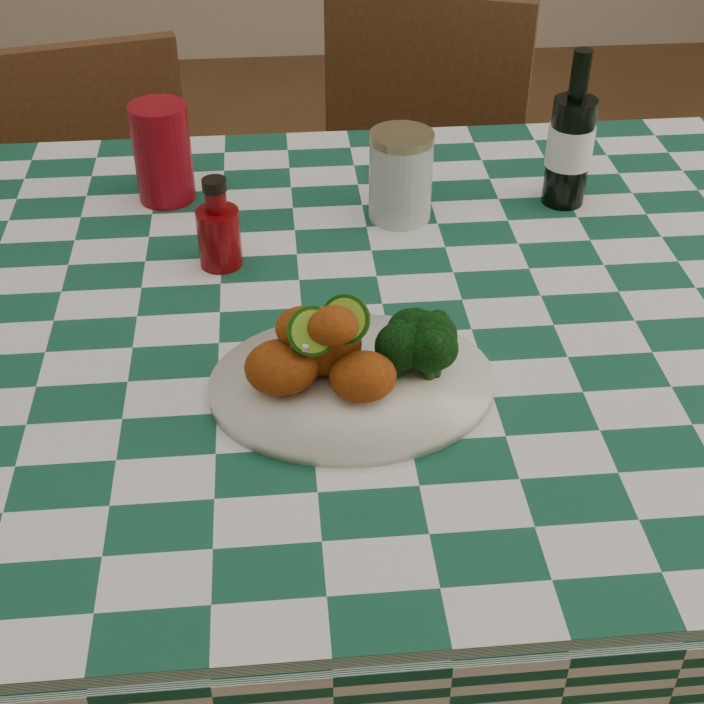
{
  "coord_description": "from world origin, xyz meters",
  "views": [
    {
      "loc": [
        -0.03,
        -1.02,
        1.49
      ],
      "look_at": [
        0.05,
        -0.17,
        0.84
      ],
      "focal_mm": 50.0,
      "sensor_mm": 36.0,
      "label": 1
    }
  ],
  "objects_px": {
    "red_tumbler": "(163,153)",
    "mason_jar": "(401,176)",
    "dining_table": "(310,523)",
    "plate": "(352,385)",
    "wooden_chair_right": "(401,246)",
    "beer_bottle": "(572,129)",
    "ketchup_bottle": "(218,223)",
    "wooden_chair_left": "(119,268)",
    "fried_chicken_pile": "(332,344)"
  },
  "relations": [
    {
      "from": "fried_chicken_pile",
      "to": "wooden_chair_right",
      "type": "xyz_separation_m",
      "value": [
        0.2,
        0.86,
        -0.4
      ]
    },
    {
      "from": "red_tumbler",
      "to": "wooden_chair_left",
      "type": "distance_m",
      "value": 0.64
    },
    {
      "from": "beer_bottle",
      "to": "red_tumbler",
      "type": "bearing_deg",
      "value": 173.76
    },
    {
      "from": "red_tumbler",
      "to": "fried_chicken_pile",
      "type": "bearing_deg",
      "value": -66.1
    },
    {
      "from": "fried_chicken_pile",
      "to": "red_tumbler",
      "type": "bearing_deg",
      "value": 113.9
    },
    {
      "from": "dining_table",
      "to": "wooden_chair_left",
      "type": "xyz_separation_m",
      "value": [
        -0.35,
        0.73,
        0.02
      ]
    },
    {
      "from": "dining_table",
      "to": "mason_jar",
      "type": "height_order",
      "value": "mason_jar"
    },
    {
      "from": "plate",
      "to": "red_tumbler",
      "type": "bearing_deg",
      "value": 116.01
    },
    {
      "from": "mason_jar",
      "to": "beer_bottle",
      "type": "relative_size",
      "value": 0.56
    },
    {
      "from": "wooden_chair_right",
      "to": "dining_table",
      "type": "bearing_deg",
      "value": -88.13
    },
    {
      "from": "red_tumbler",
      "to": "beer_bottle",
      "type": "xyz_separation_m",
      "value": [
        0.58,
        -0.06,
        0.04
      ]
    },
    {
      "from": "dining_table",
      "to": "ketchup_bottle",
      "type": "relative_size",
      "value": 13.21
    },
    {
      "from": "ketchup_bottle",
      "to": "wooden_chair_left",
      "type": "bearing_deg",
      "value": 112.19
    },
    {
      "from": "mason_jar",
      "to": "beer_bottle",
      "type": "distance_m",
      "value": 0.25
    },
    {
      "from": "plate",
      "to": "ketchup_bottle",
      "type": "height_order",
      "value": "ketchup_bottle"
    },
    {
      "from": "fried_chicken_pile",
      "to": "ketchup_bottle",
      "type": "xyz_separation_m",
      "value": [
        -0.13,
        0.28,
        -0.0
      ]
    },
    {
      "from": "wooden_chair_right",
      "to": "fried_chicken_pile",
      "type": "bearing_deg",
      "value": -82.96
    },
    {
      "from": "wooden_chair_left",
      "to": "wooden_chair_right",
      "type": "height_order",
      "value": "wooden_chair_right"
    },
    {
      "from": "red_tumbler",
      "to": "beer_bottle",
      "type": "distance_m",
      "value": 0.59
    },
    {
      "from": "ketchup_bottle",
      "to": "plate",
      "type": "bearing_deg",
      "value": -62.08
    },
    {
      "from": "plate",
      "to": "fried_chicken_pile",
      "type": "relative_size",
      "value": 2.09
    },
    {
      "from": "mason_jar",
      "to": "wooden_chair_left",
      "type": "xyz_separation_m",
      "value": [
        -0.5,
        0.51,
        -0.44
      ]
    },
    {
      "from": "fried_chicken_pile",
      "to": "ketchup_bottle",
      "type": "height_order",
      "value": "ketchup_bottle"
    },
    {
      "from": "red_tumbler",
      "to": "ketchup_bottle",
      "type": "height_order",
      "value": "red_tumbler"
    },
    {
      "from": "beer_bottle",
      "to": "mason_jar",
      "type": "bearing_deg",
      "value": -174.53
    },
    {
      "from": "plate",
      "to": "mason_jar",
      "type": "height_order",
      "value": "mason_jar"
    },
    {
      "from": "fried_chicken_pile",
      "to": "mason_jar",
      "type": "height_order",
      "value": "mason_jar"
    },
    {
      "from": "mason_jar",
      "to": "ketchup_bottle",
      "type": "bearing_deg",
      "value": -157.34
    },
    {
      "from": "plate",
      "to": "beer_bottle",
      "type": "distance_m",
      "value": 0.55
    },
    {
      "from": "ketchup_bottle",
      "to": "fried_chicken_pile",
      "type": "bearing_deg",
      "value": -65.56
    },
    {
      "from": "wooden_chair_right",
      "to": "ketchup_bottle",
      "type": "bearing_deg",
      "value": -99.75
    },
    {
      "from": "ketchup_bottle",
      "to": "mason_jar",
      "type": "xyz_separation_m",
      "value": [
        0.25,
        0.11,
        0.0
      ]
    },
    {
      "from": "fried_chicken_pile",
      "to": "ketchup_bottle",
      "type": "distance_m",
      "value": 0.31
    },
    {
      "from": "red_tumbler",
      "to": "mason_jar",
      "type": "xyz_separation_m",
      "value": [
        0.34,
        -0.09,
        -0.01
      ]
    },
    {
      "from": "red_tumbler",
      "to": "wooden_chair_right",
      "type": "height_order",
      "value": "red_tumbler"
    },
    {
      "from": "ketchup_bottle",
      "to": "wooden_chair_right",
      "type": "distance_m",
      "value": 0.77
    },
    {
      "from": "fried_chicken_pile",
      "to": "beer_bottle",
      "type": "distance_m",
      "value": 0.56
    },
    {
      "from": "wooden_chair_left",
      "to": "fried_chicken_pile",
      "type": "bearing_deg",
      "value": -79.59
    },
    {
      "from": "plate",
      "to": "wooden_chair_right",
      "type": "height_order",
      "value": "wooden_chair_right"
    },
    {
      "from": "dining_table",
      "to": "wooden_chair_left",
      "type": "distance_m",
      "value": 0.81
    },
    {
      "from": "wooden_chair_right",
      "to": "wooden_chair_left",
      "type": "bearing_deg",
      "value": -163.76
    },
    {
      "from": "fried_chicken_pile",
      "to": "wooden_chair_left",
      "type": "distance_m",
      "value": 1.07
    },
    {
      "from": "wooden_chair_right",
      "to": "mason_jar",
      "type": "bearing_deg",
      "value": -78.89
    },
    {
      "from": "beer_bottle",
      "to": "wooden_chair_left",
      "type": "xyz_separation_m",
      "value": [
        -0.75,
        0.48,
        -0.49
      ]
    },
    {
      "from": "plate",
      "to": "wooden_chair_left",
      "type": "relative_size",
      "value": 0.39
    },
    {
      "from": "dining_table",
      "to": "beer_bottle",
      "type": "distance_m",
      "value": 0.69
    },
    {
      "from": "mason_jar",
      "to": "wooden_chair_right",
      "type": "distance_m",
      "value": 0.62
    },
    {
      "from": "dining_table",
      "to": "plate",
      "type": "relative_size",
      "value": 5.18
    },
    {
      "from": "red_tumbler",
      "to": "plate",
      "type": "bearing_deg",
      "value": -63.99
    },
    {
      "from": "red_tumbler",
      "to": "ketchup_bottle",
      "type": "xyz_separation_m",
      "value": [
        0.08,
        -0.19,
        -0.01
      ]
    }
  ]
}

